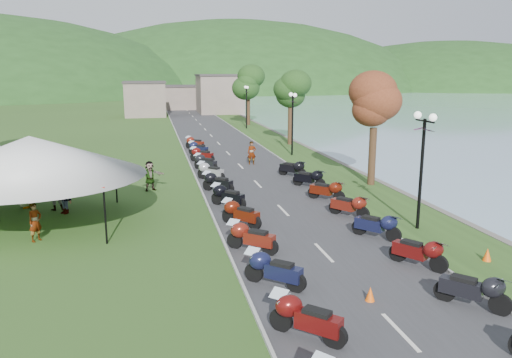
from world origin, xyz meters
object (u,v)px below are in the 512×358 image
vendor_tent_main (33,181)px  pedestrian_a (37,241)px  pedestrian_c (64,214)px  pedestrian_b (56,210)px

vendor_tent_main → pedestrian_a: (0.46, -2.36, -2.00)m
pedestrian_a → pedestrian_c: bearing=33.8°
vendor_tent_main → pedestrian_c: bearing=60.8°
pedestrian_a → pedestrian_b: bearing=41.2°
pedestrian_b → vendor_tent_main: bearing=61.5°
pedestrian_c → vendor_tent_main: bearing=-74.5°
vendor_tent_main → pedestrian_b: bearing=81.2°
vendor_tent_main → pedestrian_c: vendor_tent_main is taller
pedestrian_b → pedestrian_a: bearing=71.4°
pedestrian_b → pedestrian_c: size_ratio=0.86×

